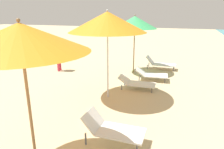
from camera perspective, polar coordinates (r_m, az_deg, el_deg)
name	(u,v)px	position (r m, az deg, el deg)	size (l,w,h in m)	color
umbrella_second	(20,38)	(3.43, -24.03, 9.30)	(2.12, 2.12, 2.70)	olive
lounger_second_shoreside	(112,129)	(4.65, 0.12, -14.77)	(1.33, 0.64, 0.67)	white
umbrella_third	(107,22)	(6.53, -1.28, 14.34)	(2.45, 2.45, 2.87)	silver
lounger_third_shoreside	(136,83)	(7.79, 6.76, -2.27)	(1.40, 0.68, 0.49)	white
umbrella_farthest	(135,22)	(9.63, 6.34, 14.16)	(2.03, 2.03, 2.68)	olive
lounger_farthest_shoreside	(160,63)	(10.73, 13.15, 3.06)	(1.48, 0.59, 0.65)	white
lounger_farthest_inland	(151,74)	(8.87, 10.83, 0.09)	(1.38, 0.79, 0.50)	white
person_walking_near	(58,52)	(10.33, -14.68, 6.13)	(0.24, 0.37, 1.58)	#D8334C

